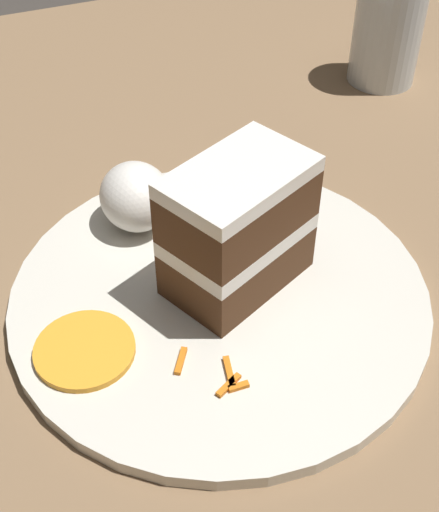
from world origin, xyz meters
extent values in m
plane|color=#38332D|center=(0.00, 0.00, 0.00)|extent=(6.00, 6.00, 0.00)
cube|color=#846647|center=(0.00, 0.00, 0.02)|extent=(1.03, 1.12, 0.03)
cylinder|color=silver|center=(-0.01, 0.06, 0.04)|extent=(0.29, 0.29, 0.01)
cube|color=#4C2D19|center=(-0.01, 0.04, 0.06)|extent=(0.10, 0.11, 0.04)
cube|color=white|center=(-0.01, 0.04, 0.09)|extent=(0.10, 0.11, 0.01)
cube|color=#4C2D19|center=(-0.01, 0.04, 0.11)|extent=(0.10, 0.11, 0.04)
cube|color=white|center=(-0.01, 0.04, 0.13)|extent=(0.10, 0.11, 0.01)
ellipsoid|color=white|center=(0.08, 0.09, 0.07)|extent=(0.06, 0.05, 0.05)
cylinder|color=orange|center=(-0.03, 0.16, 0.05)|extent=(0.07, 0.07, 0.00)
cube|color=orange|center=(-0.10, 0.08, 0.04)|extent=(0.00, 0.01, 0.00)
cube|color=orange|center=(-0.08, 0.08, 0.04)|extent=(0.02, 0.01, 0.00)
cube|color=orange|center=(-0.06, 0.10, 0.04)|extent=(0.02, 0.01, 0.00)
cube|color=orange|center=(0.08, 0.00, 0.04)|extent=(0.01, 0.02, 0.00)
cube|color=orange|center=(-0.09, 0.08, 0.04)|extent=(0.01, 0.02, 0.00)
cylinder|color=silver|center=(0.22, -0.21, 0.09)|extent=(0.07, 0.07, 0.11)
cylinder|color=silver|center=(0.22, -0.21, 0.05)|extent=(0.06, 0.06, 0.04)
camera|label=1|loc=(-0.34, 0.19, 0.40)|focal=50.00mm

